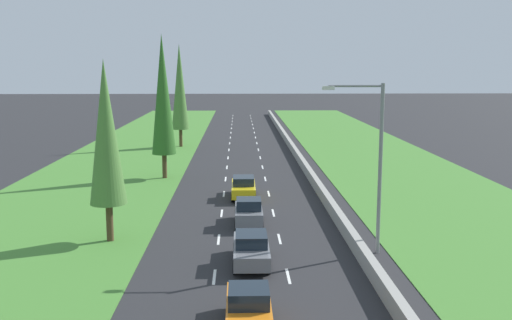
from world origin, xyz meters
TOP-DOWN VIEW (x-y plane):
  - ground_plane at (0.00, 60.00)m, footprint 300.00×300.00m
  - grass_verge_left at (-12.65, 60.00)m, footprint 14.00×140.00m
  - grass_verge_right at (14.35, 60.00)m, footprint 14.00×140.00m
  - median_barrier at (5.70, 60.00)m, footprint 0.44×120.00m
  - lane_markings at (0.00, 60.00)m, footprint 3.64×116.00m
  - orange_hatchback_centre_lane at (-0.22, 21.53)m, footprint 1.74×3.90m
  - grey_sedan_centre_lane at (0.04, 28.77)m, footprint 1.82×4.50m
  - grey_hatchback_centre_lane at (0.03, 36.08)m, footprint 1.74×3.90m
  - yellow_sedan_centre_lane at (-0.23, 43.71)m, footprint 1.82×4.50m
  - poplar_tree_second at (-7.90, 32.88)m, footprint 2.06×2.06m
  - poplar_tree_third at (-7.15, 51.61)m, footprint 2.12×2.12m
  - poplar_tree_fourth at (-7.71, 71.90)m, footprint 2.11×2.11m
  - street_light_mast at (6.46, 30.37)m, footprint 3.20×0.28m

SIDE VIEW (x-z plane):
  - ground_plane at x=0.00m, z-range 0.00..0.00m
  - lane_markings at x=0.00m, z-range 0.00..0.01m
  - grass_verge_left at x=-12.65m, z-range 0.00..0.04m
  - grass_verge_right at x=14.35m, z-range 0.00..0.04m
  - median_barrier at x=5.70m, z-range 0.00..0.85m
  - grey_sedan_centre_lane at x=0.04m, z-range -0.01..1.63m
  - yellow_sedan_centre_lane at x=-0.23m, z-range -0.01..1.63m
  - orange_hatchback_centre_lane at x=-0.22m, z-range -0.02..1.70m
  - grey_hatchback_centre_lane at x=0.03m, z-range -0.02..1.70m
  - street_light_mast at x=6.46m, z-range 0.73..9.73m
  - poplar_tree_second at x=-7.90m, z-range 1.05..11.32m
  - poplar_tree_fourth at x=-7.71m, z-range 1.05..13.58m
  - poplar_tree_third at x=-7.15m, z-range 1.05..13.68m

